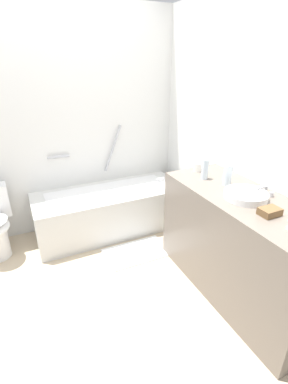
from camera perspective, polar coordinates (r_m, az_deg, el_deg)
name	(u,v)px	position (r m, az deg, el deg)	size (l,w,h in m)	color
ground_plane	(96,299)	(2.59, -9.69, -20.32)	(3.85, 3.85, 0.00)	#C1AD8E
wall_back_tiled	(51,126)	(3.27, -18.16, 12.51)	(3.25, 0.10, 2.40)	silver
wall_right_mirror	(250,140)	(2.67, 20.53, 9.70)	(0.10, 3.06, 2.40)	silver
bathtub	(110,209)	(3.33, -6.80, -3.36)	(1.68, 0.66, 1.16)	silver
vanity_counter	(239,247)	(2.50, 18.59, -10.34)	(0.58, 1.51, 0.88)	#6B6056
sink_basin	(246,195)	(2.27, 19.74, -0.61)	(0.32, 0.32, 0.05)	white
sink_faucet	(265,190)	(2.40, 23.05, 0.34)	(0.11, 0.15, 0.07)	#BABAC0
water_bottle_0	(205,169)	(2.53, 12.13, 4.58)	(0.06, 0.06, 0.20)	silver
water_bottle_1	(228,175)	(2.45, 16.43, 3.32)	(0.07, 0.07, 0.20)	silver
drinking_glass_1	(197,167)	(2.73, 10.65, 4.92)	(0.07, 0.07, 0.08)	white
amenity_basket	(270,212)	(2.09, 23.91, -3.62)	(0.14, 0.10, 0.05)	brown
bath_mat	(136,252)	(3.04, -1.60, -11.97)	(0.65, 0.39, 0.01)	white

